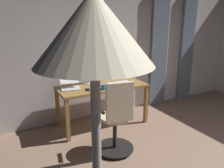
{
  "coord_description": "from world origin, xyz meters",
  "views": [
    {
      "loc": [
        2.6,
        1.04,
        1.84
      ],
      "look_at": [
        1.11,
        -1.76,
        0.95
      ],
      "focal_mm": 35.08,
      "sensor_mm": 36.0,
      "label": 1
    }
  ],
  "objects_px": {
    "desk": "(102,90)",
    "computer_mouse": "(105,85)",
    "office_chair": "(116,121)",
    "computer_keyboard": "(119,83)",
    "floor_lamp": "(95,92)",
    "laptop": "(70,86)",
    "mug_tea": "(104,87)",
    "computer_monitor": "(89,71)",
    "cell_phone_face_up": "(88,90)"
  },
  "relations": [
    {
      "from": "computer_monitor",
      "to": "computer_keyboard",
      "type": "height_order",
      "value": "computer_monitor"
    },
    {
      "from": "computer_mouse",
      "to": "floor_lamp",
      "type": "relative_size",
      "value": 0.05
    },
    {
      "from": "desk",
      "to": "computer_mouse",
      "type": "distance_m",
      "value": 0.14
    },
    {
      "from": "desk",
      "to": "office_chair",
      "type": "relative_size",
      "value": 1.45
    },
    {
      "from": "desk",
      "to": "floor_lamp",
      "type": "relative_size",
      "value": 0.82
    },
    {
      "from": "desk",
      "to": "computer_mouse",
      "type": "relative_size",
      "value": 15.92
    },
    {
      "from": "office_chair",
      "to": "computer_mouse",
      "type": "distance_m",
      "value": 0.94
    },
    {
      "from": "cell_phone_face_up",
      "to": "computer_mouse",
      "type": "bearing_deg",
      "value": -151.78
    },
    {
      "from": "laptop",
      "to": "computer_mouse",
      "type": "bearing_deg",
      "value": 173.82
    },
    {
      "from": "desk",
      "to": "mug_tea",
      "type": "relative_size",
      "value": 12.45
    },
    {
      "from": "computer_keyboard",
      "to": "mug_tea",
      "type": "xyz_separation_m",
      "value": [
        0.41,
        0.21,
        0.03
      ]
    },
    {
      "from": "cell_phone_face_up",
      "to": "computer_keyboard",
      "type": "bearing_deg",
      "value": -151.79
    },
    {
      "from": "cell_phone_face_up",
      "to": "mug_tea",
      "type": "height_order",
      "value": "mug_tea"
    },
    {
      "from": "computer_monitor",
      "to": "computer_mouse",
      "type": "distance_m",
      "value": 0.42
    },
    {
      "from": "computer_keyboard",
      "to": "computer_mouse",
      "type": "bearing_deg",
      "value": 9.54
    },
    {
      "from": "office_chair",
      "to": "cell_phone_face_up",
      "type": "xyz_separation_m",
      "value": [
        0.11,
        -0.8,
        0.25
      ]
    },
    {
      "from": "office_chair",
      "to": "computer_keyboard",
      "type": "relative_size",
      "value": 2.61
    },
    {
      "from": "computer_monitor",
      "to": "computer_keyboard",
      "type": "bearing_deg",
      "value": 153.15
    },
    {
      "from": "computer_monitor",
      "to": "floor_lamp",
      "type": "distance_m",
      "value": 3.35
    },
    {
      "from": "computer_keyboard",
      "to": "floor_lamp",
      "type": "height_order",
      "value": "floor_lamp"
    },
    {
      "from": "desk",
      "to": "laptop",
      "type": "relative_size",
      "value": 4.08
    },
    {
      "from": "computer_mouse",
      "to": "cell_phone_face_up",
      "type": "relative_size",
      "value": 0.69
    },
    {
      "from": "laptop",
      "to": "mug_tea",
      "type": "bearing_deg",
      "value": 155.58
    },
    {
      "from": "office_chair",
      "to": "computer_monitor",
      "type": "height_order",
      "value": "computer_monitor"
    },
    {
      "from": "cell_phone_face_up",
      "to": "mug_tea",
      "type": "distance_m",
      "value": 0.27
    },
    {
      "from": "laptop",
      "to": "floor_lamp",
      "type": "distance_m",
      "value": 3.14
    },
    {
      "from": "office_chair",
      "to": "computer_monitor",
      "type": "xyz_separation_m",
      "value": [
        -0.07,
        -1.16,
        0.49
      ]
    },
    {
      "from": "laptop",
      "to": "computer_keyboard",
      "type": "bearing_deg",
      "value": -177.95
    },
    {
      "from": "computer_monitor",
      "to": "floor_lamp",
      "type": "bearing_deg",
      "value": 68.56
    },
    {
      "from": "desk",
      "to": "laptop",
      "type": "height_order",
      "value": "laptop"
    },
    {
      "from": "computer_monitor",
      "to": "mug_tea",
      "type": "xyz_separation_m",
      "value": [
        -0.08,
        0.46,
        -0.2
      ]
    },
    {
      "from": "desk",
      "to": "laptop",
      "type": "xyz_separation_m",
      "value": [
        0.57,
        -0.08,
        0.15
      ]
    },
    {
      "from": "computer_keyboard",
      "to": "laptop",
      "type": "xyz_separation_m",
      "value": [
        0.89,
        -0.11,
        0.04
      ]
    },
    {
      "from": "desk",
      "to": "computer_monitor",
      "type": "height_order",
      "value": "computer_monitor"
    },
    {
      "from": "computer_keyboard",
      "to": "laptop",
      "type": "bearing_deg",
      "value": -6.76
    },
    {
      "from": "computer_monitor",
      "to": "floor_lamp",
      "type": "relative_size",
      "value": 0.27
    },
    {
      "from": "desk",
      "to": "cell_phone_face_up",
      "type": "height_order",
      "value": "cell_phone_face_up"
    },
    {
      "from": "desk",
      "to": "computer_keyboard",
      "type": "xyz_separation_m",
      "value": [
        -0.32,
        0.02,
        0.1
      ]
    },
    {
      "from": "office_chair",
      "to": "cell_phone_face_up",
      "type": "bearing_deg",
      "value": 107.16
    },
    {
      "from": "floor_lamp",
      "to": "office_chair",
      "type": "bearing_deg",
      "value": -120.91
    },
    {
      "from": "office_chair",
      "to": "computer_keyboard",
      "type": "height_order",
      "value": "office_chair"
    },
    {
      "from": "laptop",
      "to": "mug_tea",
      "type": "height_order",
      "value": "laptop"
    },
    {
      "from": "laptop",
      "to": "cell_phone_face_up",
      "type": "bearing_deg",
      "value": 145.47
    },
    {
      "from": "cell_phone_face_up",
      "to": "laptop",
      "type": "bearing_deg",
      "value": -24.68
    },
    {
      "from": "computer_keyboard",
      "to": "cell_phone_face_up",
      "type": "xyz_separation_m",
      "value": [
        0.66,
        0.11,
        -0.01
      ]
    },
    {
      "from": "laptop",
      "to": "desk",
      "type": "bearing_deg",
      "value": -179.28
    },
    {
      "from": "desk",
      "to": "computer_keyboard",
      "type": "bearing_deg",
      "value": 175.6
    },
    {
      "from": "office_chair",
      "to": "computer_keyboard",
      "type": "distance_m",
      "value": 1.1
    },
    {
      "from": "computer_keyboard",
      "to": "office_chair",
      "type": "bearing_deg",
      "value": 58.74
    },
    {
      "from": "office_chair",
      "to": "mug_tea",
      "type": "bearing_deg",
      "value": 88.19
    }
  ]
}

